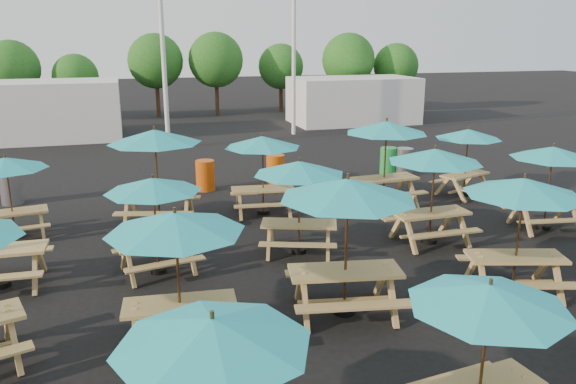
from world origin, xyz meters
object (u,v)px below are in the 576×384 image
object	(u,v)px
picnic_unit_10	(299,173)
waste_bin_1	(205,175)
picnic_unit_11	(263,146)
picnic_unit_15	(386,132)
waste_bin_0	(11,188)
waste_bin_4	(404,162)
picnic_unit_6	(153,190)
picnic_unit_18	(552,157)
picnic_unit_7	(155,141)
picnic_unit_14	(435,161)
waste_bin_3	(388,161)
waste_bin_2	(275,169)
picnic_unit_13	(523,193)
picnic_unit_5	(176,230)
picnic_unit_9	(348,196)
picnic_unit_8	(489,304)
picnic_unit_4	(213,342)
picnic_unit_3	(6,168)
picnic_unit_19	(468,137)

from	to	relation	value
picnic_unit_10	waste_bin_1	distance (m)	6.41
picnic_unit_11	picnic_unit_15	distance (m)	3.65
waste_bin_0	waste_bin_4	bearing A→B (deg)	0.02
picnic_unit_6	picnic_unit_18	xyz separation A→B (m)	(9.86, 0.08, 0.09)
waste_bin_4	picnic_unit_7	bearing A→B (deg)	-160.76
picnic_unit_14	picnic_unit_7	bearing A→B (deg)	150.30
waste_bin_3	picnic_unit_6	bearing A→B (deg)	-142.06
picnic_unit_7	waste_bin_2	xyz separation A→B (m)	(4.09, 3.24, -1.73)
picnic_unit_6	waste_bin_3	bearing A→B (deg)	26.07
picnic_unit_15	picnic_unit_13	bearing A→B (deg)	-95.71
picnic_unit_6	picnic_unit_13	world-z (taller)	picnic_unit_13
picnic_unit_11	picnic_unit_18	size ratio (longest dim) A/B	0.99
picnic_unit_5	picnic_unit_9	distance (m)	2.97
picnic_unit_8	waste_bin_1	size ratio (longest dim) A/B	2.20
picnic_unit_18	waste_bin_0	xyz separation A→B (m)	(-13.74, 6.36, -1.42)
picnic_unit_11	picnic_unit_13	xyz separation A→B (m)	(3.47, -6.33, 0.08)
waste_bin_0	waste_bin_4	distance (m)	12.99
waste_bin_3	picnic_unit_13	bearing A→B (deg)	-101.79
picnic_unit_14	picnic_unit_15	size ratio (longest dim) A/B	0.92
picnic_unit_9	picnic_unit_15	size ratio (longest dim) A/B	1.08
waste_bin_0	waste_bin_3	size ratio (longest dim) A/B	1.00
picnic_unit_11	waste_bin_4	world-z (taller)	picnic_unit_11
picnic_unit_18	picnic_unit_7	bearing A→B (deg)	169.72
picnic_unit_13	waste_bin_0	size ratio (longest dim) A/B	2.76
picnic_unit_10	picnic_unit_18	distance (m)	6.65
picnic_unit_5	waste_bin_3	bearing A→B (deg)	54.39
picnic_unit_9	waste_bin_3	world-z (taller)	picnic_unit_9
picnic_unit_15	waste_bin_2	world-z (taller)	picnic_unit_15
picnic_unit_4	picnic_unit_7	world-z (taller)	picnic_unit_7
picnic_unit_15	picnic_unit_8	bearing A→B (deg)	-112.98
picnic_unit_9	picnic_unit_18	world-z (taller)	picnic_unit_9
picnic_unit_5	picnic_unit_6	xyz separation A→B (m)	(-0.18, 3.10, -0.17)
picnic_unit_3	waste_bin_0	bearing A→B (deg)	90.34
picnic_unit_11	waste_bin_1	distance (m)	3.53
picnic_unit_18	picnic_unit_19	world-z (taller)	picnic_unit_18
picnic_unit_14	picnic_unit_19	xyz separation A→B (m)	(3.20, 3.47, -0.19)
picnic_unit_11	waste_bin_0	world-z (taller)	picnic_unit_11
waste_bin_0	waste_bin_3	distance (m)	12.50
picnic_unit_19	picnic_unit_10	bearing A→B (deg)	-173.40
picnic_unit_4	picnic_unit_14	size ratio (longest dim) A/B	1.11
waste_bin_1	waste_bin_4	world-z (taller)	same
picnic_unit_7	picnic_unit_8	size ratio (longest dim) A/B	1.36
picnic_unit_10	picnic_unit_15	xyz separation A→B (m)	(3.56, 2.98, 0.29)
waste_bin_0	waste_bin_2	xyz separation A→B (m)	(8.22, 0.15, 0.00)
picnic_unit_9	waste_bin_2	distance (m)	9.62
picnic_unit_8	picnic_unit_11	size ratio (longest dim) A/B	0.93
picnic_unit_13	picnic_unit_8	bearing A→B (deg)	-116.72
picnic_unit_14	picnic_unit_8	bearing A→B (deg)	-116.39
picnic_unit_18	waste_bin_4	size ratio (longest dim) A/B	2.39
picnic_unit_4	picnic_unit_8	size ratio (longest dim) A/B	1.20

